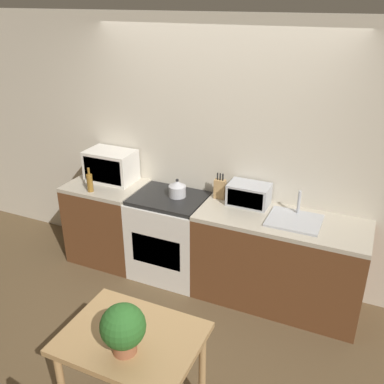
# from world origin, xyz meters

# --- Properties ---
(ground_plane) EXTENTS (16.00, 16.00, 0.00)m
(ground_plane) POSITION_xyz_m (0.00, 0.00, 0.00)
(ground_plane) COLOR brown
(wall_back) EXTENTS (10.00, 0.06, 2.60)m
(wall_back) POSITION_xyz_m (0.00, 1.02, 1.30)
(wall_back) COLOR beige
(wall_back) RESTS_ON ground_plane
(counter_left_run) EXTENTS (0.79, 0.62, 0.90)m
(counter_left_run) POSITION_xyz_m (-1.14, 0.68, 0.45)
(counter_left_run) COLOR brown
(counter_left_run) RESTS_ON ground_plane
(counter_right_run) EXTENTS (1.55, 0.62, 0.90)m
(counter_right_run) POSITION_xyz_m (0.76, 0.68, 0.45)
(counter_right_run) COLOR brown
(counter_right_run) RESTS_ON ground_plane
(stove_range) EXTENTS (0.74, 0.62, 0.90)m
(stove_range) POSITION_xyz_m (-0.38, 0.68, 0.45)
(stove_range) COLOR silver
(stove_range) RESTS_ON ground_plane
(kettle) EXTENTS (0.17, 0.17, 0.19)m
(kettle) POSITION_xyz_m (-0.31, 0.73, 0.98)
(kettle) COLOR #B7B7BC
(kettle) RESTS_ON stove_range
(microwave) EXTENTS (0.51, 0.33, 0.33)m
(microwave) POSITION_xyz_m (-1.13, 0.80, 1.07)
(microwave) COLOR silver
(microwave) RESTS_ON counter_left_run
(bottle) EXTENTS (0.06, 0.06, 0.26)m
(bottle) POSITION_xyz_m (-1.17, 0.47, 1.00)
(bottle) COLOR olive
(bottle) RESTS_ON counter_left_run
(knife_block) EXTENTS (0.11, 0.06, 0.27)m
(knife_block) POSITION_xyz_m (0.09, 0.86, 1.00)
(knife_block) COLOR tan
(knife_block) RESTS_ON counter_right_run
(toaster_oven) EXTENTS (0.39, 0.25, 0.21)m
(toaster_oven) POSITION_xyz_m (0.39, 0.84, 1.00)
(toaster_oven) COLOR #ADAFB5
(toaster_oven) RESTS_ON counter_right_run
(sink_basin) EXTENTS (0.47, 0.40, 0.24)m
(sink_basin) POSITION_xyz_m (0.87, 0.69, 0.92)
(sink_basin) COLOR #ADAFB5
(sink_basin) RESTS_ON counter_right_run
(dining_table) EXTENTS (0.88, 0.67, 0.76)m
(dining_table) POSITION_xyz_m (0.20, -1.00, 0.65)
(dining_table) COLOR tan
(dining_table) RESTS_ON ground_plane
(potted_plant) EXTENTS (0.28, 0.28, 0.33)m
(potted_plant) POSITION_xyz_m (0.24, -1.12, 0.95)
(potted_plant) COLOR #9E5B3D
(potted_plant) RESTS_ON dining_table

